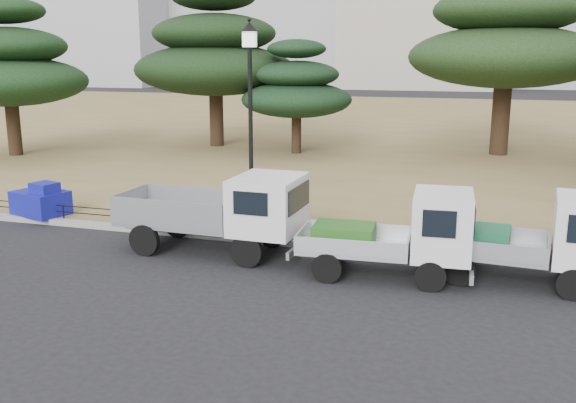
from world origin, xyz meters
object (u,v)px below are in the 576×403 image
(truck_large, at_px, (222,209))
(truck_kei_rear, at_px, (537,239))
(truck_kei_front, at_px, (399,235))
(street_lamp, at_px, (250,94))
(tarp_pile, at_px, (41,201))

(truck_large, xyz_separation_m, truck_kei_rear, (7.19, -0.04, -0.13))
(truck_kei_front, bearing_deg, truck_kei_rear, 5.82)
(truck_kei_front, relative_size, street_lamp, 0.70)
(street_lamp, relative_size, tarp_pile, 3.09)
(truck_kei_front, height_order, tarp_pile, truck_kei_front)
(truck_large, relative_size, tarp_pile, 2.63)
(truck_kei_front, bearing_deg, street_lamp, 152.32)
(truck_large, xyz_separation_m, tarp_pile, (-6.36, 1.40, -0.55))
(truck_kei_front, xyz_separation_m, street_lamp, (-4.08, 1.84, 2.83))
(truck_kei_rear, xyz_separation_m, street_lamp, (-6.91, 1.38, 2.82))
(truck_kei_front, relative_size, truck_kei_rear, 0.98)
(tarp_pile, bearing_deg, truck_large, -12.46)
(truck_large, distance_m, street_lamp, 3.02)
(truck_kei_rear, bearing_deg, truck_kei_front, -166.43)
(street_lamp, bearing_deg, truck_kei_rear, -11.31)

